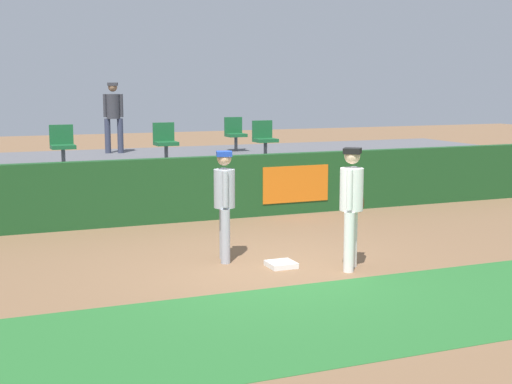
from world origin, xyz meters
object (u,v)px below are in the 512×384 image
at_px(seat_front_left, 62,143).
at_px(seat_front_center, 165,140).
at_px(first_base, 281,264).
at_px(player_runner_visitor, 224,198).
at_px(spectator_hooded, 113,112).
at_px(seat_front_right, 264,137).
at_px(seat_back_right, 235,132).
at_px(player_fielder_home, 352,200).

height_order(seat_front_left, seat_front_center, same).
xyz_separation_m(first_base, player_runner_visitor, (-0.66, 0.68, 0.95)).
bearing_deg(spectator_hooded, seat_front_center, 123.04).
xyz_separation_m(player_runner_visitor, spectator_hooded, (-0.25, 7.21, 1.04)).
bearing_deg(seat_front_right, player_runner_visitor, -119.15).
distance_m(player_runner_visitor, spectator_hooded, 7.29).
bearing_deg(seat_back_right, player_fielder_home, -98.01).
bearing_deg(seat_front_left, seat_front_center, -0.00).
xyz_separation_m(player_fielder_home, player_runner_visitor, (-1.56, 1.17, -0.05)).
xyz_separation_m(player_runner_visitor, seat_back_right, (2.66, 6.63, 0.53)).
bearing_deg(seat_front_right, player_fielder_home, -100.71).
relative_size(player_fielder_home, player_runner_visitor, 1.05).
bearing_deg(spectator_hooded, player_runner_visitor, 110.15).
distance_m(player_runner_visitor, seat_back_right, 7.17).
bearing_deg(player_fielder_home, first_base, -80.59).
relative_size(seat_front_center, seat_back_right, 1.00).
height_order(first_base, seat_back_right, seat_back_right).
bearing_deg(seat_front_center, first_base, -87.15).
xyz_separation_m(seat_front_right, seat_front_center, (-2.32, -0.00, -0.00)).
relative_size(seat_front_right, spectator_hooded, 0.50).
bearing_deg(seat_back_right, first_base, -105.34).
bearing_deg(seat_back_right, seat_front_left, -157.92).
distance_m(seat_front_right, spectator_hooded, 3.82).
relative_size(seat_front_right, seat_front_center, 1.00).
distance_m(seat_front_left, seat_front_center, 2.16).
xyz_separation_m(first_base, player_fielder_home, (0.91, -0.50, 1.00)).
distance_m(player_runner_visitor, seat_front_center, 4.88).
bearing_deg(player_runner_visitor, seat_front_right, 166.66).
height_order(first_base, player_fielder_home, player_fielder_home).
height_order(seat_front_left, seat_front_right, same).
distance_m(seat_back_right, spectator_hooded, 3.01).
xyz_separation_m(seat_front_center, seat_back_right, (2.28, 1.80, -0.00)).
relative_size(player_runner_visitor, seat_front_center, 2.03).
bearing_deg(seat_front_left, spectator_hooded, 57.29).
distance_m(first_base, spectator_hooded, 8.18).
distance_m(player_fielder_home, seat_front_right, 6.13).
bearing_deg(player_runner_visitor, seat_back_right, 173.96).
relative_size(seat_front_left, seat_front_right, 1.00).
relative_size(first_base, seat_back_right, 0.48).
relative_size(first_base, player_fielder_home, 0.22).
bearing_deg(first_base, player_fielder_home, -28.76).
height_order(player_fielder_home, seat_back_right, seat_back_right).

